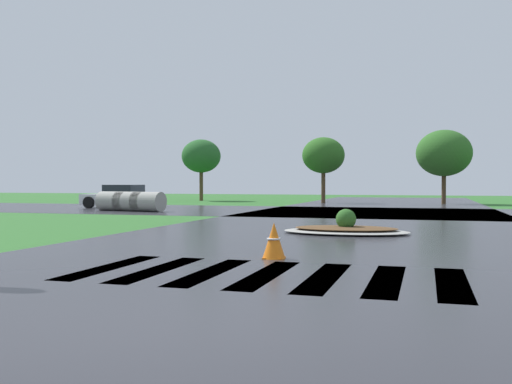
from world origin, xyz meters
TOP-DOWN VIEW (x-y plane):
  - ground_plane at (0.00, 0.00)m, footprint 120.00×120.00m
  - asphalt_roadway at (0.00, 10.00)m, footprint 11.62×80.00m
  - asphalt_cross_road at (0.00, 22.45)m, footprint 90.00×10.46m
  - crosswalk_stripes at (0.00, 3.50)m, footprint 5.85×2.87m
  - median_island at (0.22, 10.89)m, footprint 3.47×2.03m
  - car_blue_compact at (-13.87, 23.22)m, footprint 4.16×2.15m
  - drainage_pipe_stack at (-11.64, 20.23)m, footprint 3.84×1.64m
  - traffic_cone at (-0.35, 5.30)m, footprint 0.43×0.43m
  - background_treeline at (5.13, 34.59)m, footprint 39.75×4.95m

SIDE VIEW (x-z plane):
  - ground_plane at x=0.00m, z-range -0.10..0.00m
  - crosswalk_stripes at x=0.00m, z-range 0.00..0.01m
  - asphalt_roadway at x=0.00m, z-range 0.00..0.01m
  - asphalt_cross_road at x=0.00m, z-range 0.00..0.01m
  - median_island at x=0.22m, z-range -0.21..0.47m
  - traffic_cone at x=-0.35m, z-range -0.01..0.66m
  - drainage_pipe_stack at x=-11.64m, z-range 0.00..0.96m
  - car_blue_compact at x=-13.87m, z-range -0.05..1.23m
  - background_treeline at x=5.13m, z-range 0.88..5.73m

